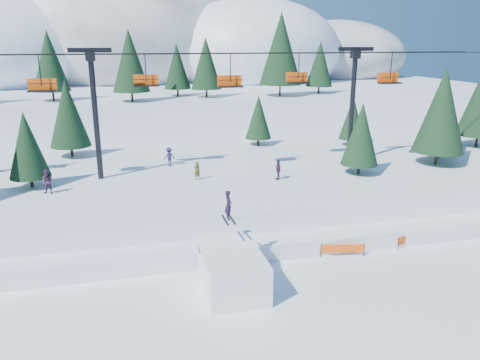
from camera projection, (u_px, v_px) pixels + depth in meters
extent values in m
plane|color=white|center=(272.00, 308.00, 24.16)|extent=(160.00, 160.00, 0.00)
cube|color=white|center=(210.00, 185.00, 40.56)|extent=(70.00, 22.00, 2.50)
cube|color=white|center=(237.00, 238.00, 31.45)|extent=(70.00, 6.00, 1.10)
cube|color=white|center=(162.00, 99.00, 86.61)|extent=(110.00, 60.00, 6.00)
ellipsoid|color=#605B59|center=(124.00, 41.00, 91.62)|extent=(44.00, 39.60, 26.40)
ellipsoid|color=white|center=(253.00, 51.00, 90.18)|extent=(34.00, 30.60, 19.72)
ellipsoid|color=#605B59|center=(335.00, 56.00, 100.71)|extent=(30.00, 27.00, 15.00)
cylinder|color=black|center=(132.00, 97.00, 58.38)|extent=(0.26, 0.26, 1.23)
cone|color=#1B3C22|center=(130.00, 60.00, 57.13)|extent=(4.56, 4.56, 7.54)
cylinder|color=black|center=(207.00, 93.00, 62.98)|extent=(0.26, 0.26, 1.10)
cone|color=#1B3C22|center=(206.00, 63.00, 61.87)|extent=(4.07, 4.07, 6.73)
cylinder|color=black|center=(280.00, 90.00, 64.37)|extent=(0.26, 0.26, 1.55)
cone|color=#1B3C22|center=(281.00, 49.00, 62.80)|extent=(5.74, 5.74, 9.49)
cylinder|color=black|center=(53.00, 96.00, 59.13)|extent=(0.26, 0.26, 1.21)
cone|color=#1B3C22|center=(49.00, 61.00, 57.90)|extent=(4.49, 4.49, 7.43)
cylinder|color=black|center=(319.00, 90.00, 67.46)|extent=(0.26, 0.26, 1.02)
cone|color=#1B3C22|center=(320.00, 64.00, 66.42)|extent=(3.80, 3.80, 6.28)
cylinder|color=black|center=(178.00, 92.00, 64.42)|extent=(0.26, 0.26, 0.98)
cone|color=#1B3C22|center=(177.00, 66.00, 63.42)|extent=(3.65, 3.65, 6.04)
cube|color=white|center=(233.00, 275.00, 25.34)|extent=(3.23, 3.99, 2.19)
cube|color=white|center=(227.00, 243.00, 26.61)|extent=(3.23, 1.40, 0.78)
imported|color=black|center=(228.00, 205.00, 25.87)|extent=(0.42, 0.63, 1.69)
cube|color=black|center=(225.00, 220.00, 26.07)|extent=(0.11, 1.65, 0.03)
cube|color=black|center=(232.00, 219.00, 26.16)|extent=(0.11, 1.65, 0.03)
cylinder|color=black|center=(96.00, 117.00, 36.72)|extent=(0.44, 0.44, 10.00)
cube|color=black|center=(90.00, 50.00, 35.27)|extent=(3.20, 0.35, 0.35)
cube|color=black|center=(90.00, 56.00, 35.40)|extent=(0.70, 0.70, 0.70)
cylinder|color=black|center=(352.00, 108.00, 41.75)|extent=(0.44, 0.44, 10.00)
cube|color=black|center=(356.00, 49.00, 40.30)|extent=(3.20, 0.35, 0.35)
cube|color=black|center=(356.00, 54.00, 40.43)|extent=(0.70, 0.70, 0.70)
cylinder|color=black|center=(235.00, 54.00, 36.75)|extent=(46.00, 0.06, 0.06)
cylinder|color=black|center=(229.00, 53.00, 38.99)|extent=(46.00, 0.06, 0.06)
cylinder|color=black|center=(40.00, 71.00, 33.75)|extent=(0.08, 0.08, 2.20)
cube|color=black|center=(42.00, 91.00, 34.16)|extent=(2.00, 0.75, 0.12)
cube|color=#E94F0A|center=(42.00, 84.00, 34.39)|extent=(2.00, 0.10, 0.85)
cylinder|color=black|center=(41.00, 84.00, 33.68)|extent=(2.00, 0.06, 0.06)
cylinder|color=black|center=(145.00, 68.00, 37.73)|extent=(0.08, 0.08, 2.20)
cube|color=black|center=(147.00, 86.00, 38.14)|extent=(2.00, 0.75, 0.12)
cube|color=#E94F0A|center=(146.00, 80.00, 38.37)|extent=(2.00, 0.10, 0.85)
cylinder|color=black|center=(146.00, 79.00, 37.66)|extent=(2.00, 0.06, 0.06)
cylinder|color=black|center=(230.00, 68.00, 36.98)|extent=(0.08, 0.08, 2.20)
cube|color=black|center=(231.00, 87.00, 37.39)|extent=(2.00, 0.75, 0.12)
cube|color=#E94F0A|center=(230.00, 81.00, 37.62)|extent=(2.00, 0.10, 0.85)
cylinder|color=black|center=(232.00, 80.00, 36.91)|extent=(2.00, 0.06, 0.06)
cylinder|color=black|center=(299.00, 66.00, 40.73)|extent=(0.08, 0.08, 2.20)
cube|color=black|center=(298.00, 83.00, 41.15)|extent=(2.00, 0.75, 0.12)
cube|color=#E94F0A|center=(297.00, 77.00, 41.37)|extent=(2.00, 0.10, 0.85)
cylinder|color=black|center=(300.00, 76.00, 40.67)|extent=(2.00, 0.06, 0.06)
cylinder|color=black|center=(391.00, 66.00, 40.23)|extent=(0.08, 0.08, 2.20)
cube|color=black|center=(390.00, 83.00, 40.64)|extent=(2.00, 0.75, 0.12)
cube|color=#E94F0A|center=(388.00, 77.00, 40.86)|extent=(2.00, 0.10, 0.85)
cylinder|color=black|center=(392.00, 77.00, 40.16)|extent=(2.00, 0.06, 0.06)
cylinder|color=black|center=(436.00, 158.00, 42.33)|extent=(0.26, 0.26, 1.21)
cone|color=#1B3C22|center=(442.00, 110.00, 41.10)|extent=(4.48, 4.48, 7.41)
cylinder|color=black|center=(441.00, 151.00, 45.71)|extent=(0.26, 0.26, 0.96)
cone|color=#1B3C22|center=(445.00, 116.00, 44.73)|extent=(3.57, 3.57, 5.90)
cylinder|color=black|center=(477.00, 141.00, 49.63)|extent=(0.26, 0.26, 1.23)
cylinder|color=black|center=(351.00, 142.00, 50.16)|extent=(0.26, 0.26, 0.73)
cone|color=#1B3C22|center=(352.00, 118.00, 49.42)|extent=(2.71, 2.71, 4.48)
cylinder|color=black|center=(72.00, 151.00, 45.29)|extent=(0.26, 0.26, 1.03)
cone|color=#1B3C22|center=(68.00, 113.00, 44.24)|extent=(3.83, 3.83, 6.33)
cylinder|color=black|center=(258.00, 142.00, 50.33)|extent=(0.26, 0.26, 0.75)
cone|color=#1B3C22|center=(258.00, 117.00, 49.57)|extent=(2.77, 2.77, 4.58)
cylinder|color=black|center=(32.00, 182.00, 35.77)|extent=(0.26, 0.26, 0.81)
cone|color=#1B3C22|center=(27.00, 145.00, 34.95)|extent=(3.02, 3.02, 4.99)
cylinder|color=black|center=(358.00, 169.00, 39.35)|extent=(0.26, 0.26, 0.83)
cone|color=#1B3C22|center=(361.00, 134.00, 38.50)|extent=(3.10, 3.10, 5.12)
imported|color=#1D3635|center=(355.00, 148.00, 44.94)|extent=(1.03, 1.00, 1.79)
imported|color=#422741|center=(48.00, 182.00, 33.99)|extent=(1.09, 0.97, 1.85)
imported|color=#412136|center=(278.00, 170.00, 37.64)|extent=(0.43, 0.97, 1.63)
imported|color=#474419|center=(197.00, 171.00, 37.56)|extent=(0.64, 0.52, 1.53)
imported|color=#252245|center=(169.00, 157.00, 41.72)|extent=(1.24, 0.97, 1.69)
imported|color=#1B3335|center=(349.00, 144.00, 46.43)|extent=(1.09, 1.02, 1.87)
cylinder|color=black|center=(321.00, 250.00, 29.76)|extent=(0.06, 0.06, 0.90)
cylinder|color=black|center=(364.00, 250.00, 29.90)|extent=(0.06, 0.06, 0.90)
cube|color=#E94F0A|center=(343.00, 249.00, 29.80)|extent=(2.76, 0.57, 0.55)
cylinder|color=black|center=(398.00, 244.00, 30.75)|extent=(0.06, 0.06, 0.90)
cylinder|color=black|center=(423.00, 234.00, 32.36)|extent=(0.06, 0.06, 0.90)
cube|color=#E94F0A|center=(411.00, 237.00, 31.52)|extent=(2.59, 1.13, 0.55)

